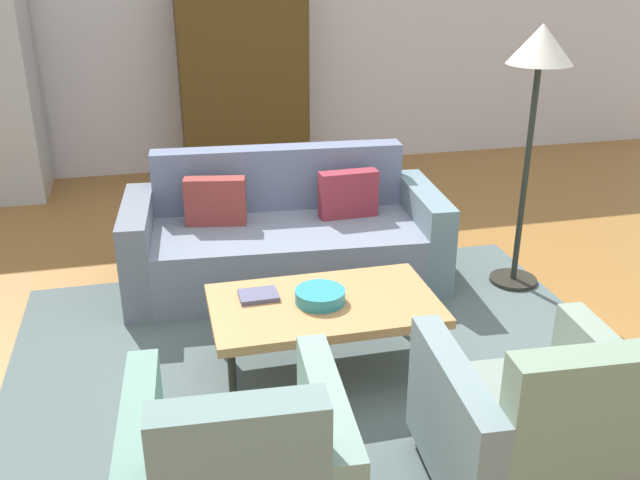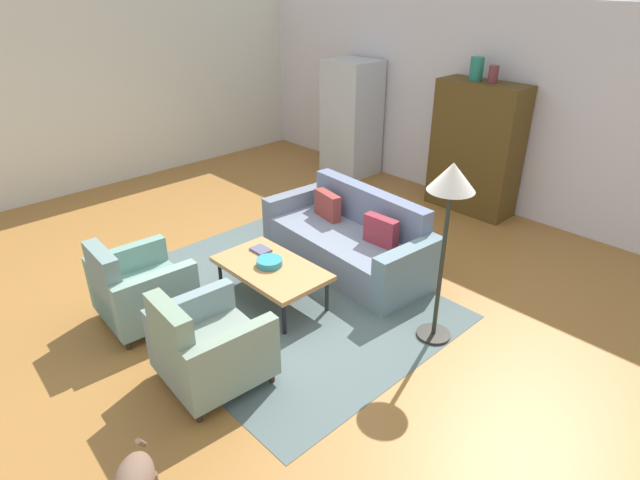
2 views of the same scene
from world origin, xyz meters
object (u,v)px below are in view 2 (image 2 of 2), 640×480
at_px(armchair_left, 137,291).
at_px(fruit_bowl, 269,262).
at_px(couch, 351,241).
at_px(vase_round, 493,74).
at_px(coffee_table, 271,269).
at_px(floor_lamp, 450,195).
at_px(armchair_right, 205,349).
at_px(vase_tall, 477,69).
at_px(book_stack, 261,250).
at_px(cabinet, 476,148).
at_px(refrigerator, 351,118).

relative_size(armchair_left, fruit_bowl, 3.31).
height_order(couch, vase_round, vase_round).
bearing_deg(coffee_table, floor_lamp, 25.46).
height_order(armchair_right, fruit_bowl, armchair_right).
relative_size(armchair_right, vase_tall, 2.96).
xyz_separation_m(book_stack, cabinet, (0.41, 3.47, 0.47)).
relative_size(armchair_left, cabinet, 0.49).
distance_m(couch, refrigerator, 3.26).
bearing_deg(vase_tall, coffee_table, -88.87).
relative_size(couch, fruit_bowl, 8.12).
xyz_separation_m(coffee_table, book_stack, (-0.33, 0.13, 0.05)).
xyz_separation_m(armchair_left, fruit_bowl, (0.58, 1.17, 0.10)).
bearing_deg(armchair_left, armchair_right, 3.57).
xyz_separation_m(cabinet, floor_lamp, (1.45, -2.87, 0.54)).
height_order(fruit_bowl, refrigerator, refrigerator).
distance_m(coffee_table, armchair_right, 1.31).
bearing_deg(couch, armchair_right, 108.31).
distance_m(coffee_table, refrigerator, 4.17).
bearing_deg(fruit_bowl, cabinet, 88.39).
xyz_separation_m(book_stack, refrigerator, (-1.87, 3.37, 0.50)).
height_order(couch, coffee_table, couch).
height_order(armchair_right, refrigerator, refrigerator).
relative_size(coffee_table, armchair_left, 1.36).
xyz_separation_m(coffee_table, cabinet, (0.08, 3.60, 0.52)).
distance_m(armchair_left, armchair_right, 1.20).
height_order(coffee_table, fruit_bowl, fruit_bowl).
height_order(fruit_bowl, vase_tall, vase_tall).
height_order(armchair_right, floor_lamp, floor_lamp).
bearing_deg(refrigerator, vase_tall, 2.68).
distance_m(cabinet, refrigerator, 2.28).
bearing_deg(cabinet, book_stack, -96.72).
xyz_separation_m(coffee_table, refrigerator, (-2.20, 3.49, 0.55)).
relative_size(armchair_right, refrigerator, 0.48).
height_order(couch, fruit_bowl, couch).
bearing_deg(vase_round, armchair_left, -99.34).
height_order(armchair_right, book_stack, armchair_right).
bearing_deg(refrigerator, coffee_table, -57.79).
relative_size(couch, vase_round, 9.95).
height_order(armchair_left, armchair_right, same).
bearing_deg(book_stack, vase_tall, 85.73).
xyz_separation_m(couch, fruit_bowl, (-0.03, -1.19, 0.16)).
relative_size(armchair_left, floor_lamp, 0.51).
xyz_separation_m(fruit_bowl, vase_tall, (-0.05, 3.59, 1.50)).
height_order(vase_round, floor_lamp, vase_round).
xyz_separation_m(couch, floor_lamp, (1.52, -0.46, 1.16)).
height_order(coffee_table, refrigerator, refrigerator).
distance_m(vase_tall, vase_round, 0.25).
relative_size(fruit_bowl, vase_tall, 0.89).
relative_size(armchair_right, vase_round, 4.05).
bearing_deg(cabinet, vase_round, -2.71).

